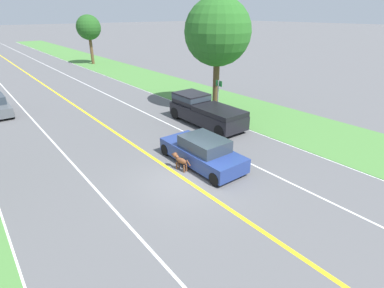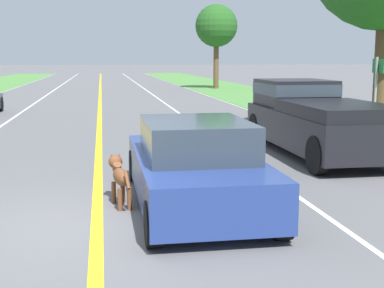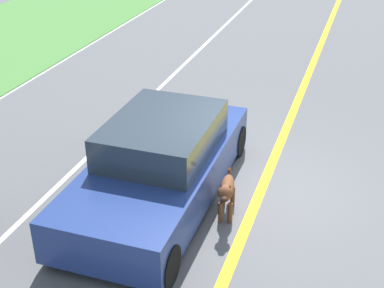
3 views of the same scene
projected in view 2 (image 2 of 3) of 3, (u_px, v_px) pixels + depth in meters
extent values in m
plane|color=#5B5B5E|center=(97.00, 223.00, 7.95)|extent=(400.00, 400.00, 0.00)
cube|color=yellow|center=(97.00, 222.00, 7.95)|extent=(0.18, 160.00, 0.01)
cube|color=white|center=(319.00, 211.00, 8.53)|extent=(0.10, 160.00, 0.01)
cube|color=navy|center=(194.00, 174.00, 8.88)|extent=(1.90, 4.66, 0.69)
cube|color=#2D3842|center=(196.00, 138.00, 8.60)|extent=(1.63, 2.23, 0.58)
cylinder|color=black|center=(219.00, 163.00, 10.94)|extent=(0.22, 0.61, 0.61)
cylinder|color=black|center=(281.00, 217.00, 7.18)|extent=(0.22, 0.61, 0.61)
cylinder|color=black|center=(135.00, 166.00, 10.65)|extent=(0.22, 0.61, 0.61)
cylinder|color=black|center=(154.00, 224.00, 6.90)|extent=(0.22, 0.61, 0.61)
ellipsoid|color=brown|center=(121.00, 177.00, 8.75)|extent=(0.35, 0.73, 0.27)
cylinder|color=brown|center=(123.00, 192.00, 9.05)|extent=(0.08, 0.08, 0.37)
cylinder|color=brown|center=(129.00, 199.00, 8.60)|extent=(0.08, 0.08, 0.37)
cylinder|color=brown|center=(114.00, 193.00, 9.00)|extent=(0.08, 0.08, 0.37)
cylinder|color=brown|center=(120.00, 200.00, 8.55)|extent=(0.08, 0.08, 0.37)
cylinder|color=brown|center=(117.00, 167.00, 9.01)|extent=(0.18, 0.21, 0.19)
sphere|color=brown|center=(115.00, 162.00, 9.11)|extent=(0.28, 0.28, 0.24)
ellipsoid|color=#331E14|center=(114.00, 161.00, 9.27)|extent=(0.13, 0.13, 0.09)
cone|color=#55301C|center=(119.00, 156.00, 9.11)|extent=(0.09, 0.09, 0.11)
cone|color=#55301C|center=(112.00, 157.00, 9.07)|extent=(0.09, 0.09, 0.11)
cylinder|color=brown|center=(127.00, 180.00, 8.32)|extent=(0.10, 0.27, 0.26)
cube|color=black|center=(317.00, 128.00, 13.51)|extent=(2.04, 5.72, 0.85)
cube|color=black|center=(295.00, 93.00, 15.00)|extent=(1.80, 2.16, 0.73)
cube|color=#2D3842|center=(295.00, 89.00, 14.98)|extent=(1.82, 2.19, 0.32)
cube|color=black|center=(339.00, 110.00, 12.25)|extent=(2.00, 3.25, 0.30)
cylinder|color=black|center=(316.00, 126.00, 15.93)|extent=(0.22, 0.83, 0.83)
cylinder|color=black|center=(256.00, 128.00, 15.62)|extent=(0.22, 0.83, 0.83)
cylinder|color=black|center=(317.00, 155.00, 11.17)|extent=(0.22, 0.83, 0.83)
cylinder|color=black|center=(0.00, 104.00, 24.58)|extent=(0.22, 0.67, 0.67)
cylinder|color=brown|center=(382.00, 71.00, 16.25)|extent=(0.47, 0.47, 4.07)
cylinder|color=brown|center=(216.00, 64.00, 42.62)|extent=(0.41, 0.41, 3.89)
sphere|color=#23561E|center=(216.00, 26.00, 42.14)|extent=(3.33, 3.33, 3.33)
cylinder|color=gray|center=(375.00, 101.00, 15.20)|extent=(0.08, 0.08, 2.46)
cube|color=#238438|center=(378.00, 66.00, 15.05)|extent=(0.03, 0.64, 0.40)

